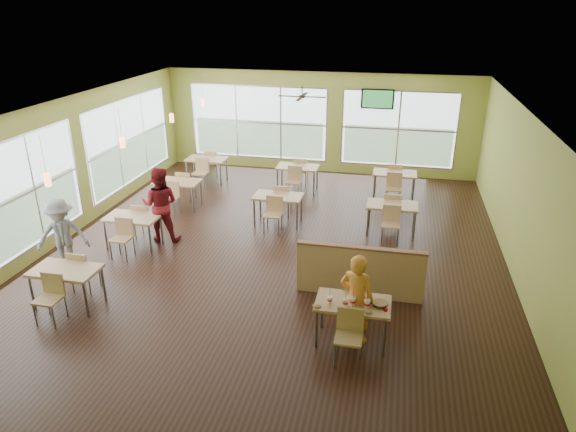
% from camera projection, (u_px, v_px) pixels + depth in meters
% --- Properties ---
extents(room, '(12.00, 12.04, 3.20)m').
position_uv_depth(room, '(275.00, 183.00, 11.00)').
color(room, black).
rests_on(room, ground).
extents(window_bays, '(9.24, 10.24, 2.38)m').
position_uv_depth(window_bays, '(209.00, 146.00, 14.33)').
color(window_bays, white).
rests_on(window_bays, room).
extents(main_table, '(1.22, 1.52, 0.87)m').
position_uv_depth(main_table, '(353.00, 308.00, 8.28)').
color(main_table, tan).
rests_on(main_table, floor).
extents(half_wall_divider, '(2.40, 0.14, 1.04)m').
position_uv_depth(half_wall_divider, '(360.00, 272.00, 9.63)').
color(half_wall_divider, tan).
rests_on(half_wall_divider, floor).
extents(dining_tables, '(6.92, 8.72, 0.87)m').
position_uv_depth(dining_tables, '(251.00, 195.00, 13.12)').
color(dining_tables, tan).
rests_on(dining_tables, floor).
extents(pendant_lights, '(0.11, 7.31, 0.86)m').
position_uv_depth(pendant_lights, '(148.00, 130.00, 11.90)').
color(pendant_lights, '#2D2119').
rests_on(pendant_lights, ceiling).
extents(ceiling_fan, '(1.25, 1.25, 0.29)m').
position_uv_depth(ceiling_fan, '(302.00, 96.00, 13.18)').
color(ceiling_fan, '#2D2119').
rests_on(ceiling_fan, ceiling).
extents(tv_backwall, '(1.00, 0.07, 0.60)m').
position_uv_depth(tv_backwall, '(378.00, 99.00, 15.63)').
color(tv_backwall, black).
rests_on(tv_backwall, wall_back).
extents(man_plaid, '(0.66, 0.52, 1.58)m').
position_uv_depth(man_plaid, '(357.00, 299.00, 8.26)').
color(man_plaid, '#EA4F1A').
rests_on(man_plaid, floor).
extents(patron_maroon, '(0.96, 0.80, 1.77)m').
position_uv_depth(patron_maroon, '(160.00, 204.00, 11.81)').
color(patron_maroon, maroon).
rests_on(patron_maroon, floor).
extents(patron_grey, '(1.17, 0.96, 1.58)m').
position_uv_depth(patron_grey, '(62.00, 235.00, 10.48)').
color(patron_grey, slate).
rests_on(patron_grey, floor).
extents(cup_blue, '(0.09, 0.09, 0.33)m').
position_uv_depth(cup_blue, '(330.00, 300.00, 8.19)').
color(cup_blue, white).
rests_on(cup_blue, main_table).
extents(cup_yellow, '(0.10, 0.10, 0.36)m').
position_uv_depth(cup_yellow, '(345.00, 302.00, 8.10)').
color(cup_yellow, white).
rests_on(cup_yellow, main_table).
extents(cup_red_near, '(0.10, 0.10, 0.36)m').
position_uv_depth(cup_red_near, '(353.00, 301.00, 8.13)').
color(cup_red_near, white).
rests_on(cup_red_near, main_table).
extents(cup_red_far, '(0.10, 0.10, 0.37)m').
position_uv_depth(cup_red_far, '(367.00, 304.00, 8.06)').
color(cup_red_far, white).
rests_on(cup_red_far, main_table).
extents(food_basket, '(0.26, 0.26, 0.06)m').
position_uv_depth(food_basket, '(380.00, 304.00, 8.13)').
color(food_basket, black).
rests_on(food_basket, main_table).
extents(ketchup_cup, '(0.07, 0.07, 0.03)m').
position_uv_depth(ketchup_cup, '(385.00, 310.00, 8.00)').
color(ketchup_cup, '#9D0003').
rests_on(ketchup_cup, main_table).
extents(wrapper_left, '(0.15, 0.14, 0.04)m').
position_uv_depth(wrapper_left, '(317.00, 306.00, 8.11)').
color(wrapper_left, '#A57D4F').
rests_on(wrapper_left, main_table).
extents(wrapper_mid, '(0.22, 0.20, 0.05)m').
position_uv_depth(wrapper_mid, '(355.00, 296.00, 8.36)').
color(wrapper_mid, '#A57D4F').
rests_on(wrapper_mid, main_table).
extents(wrapper_right, '(0.16, 0.15, 0.03)m').
position_uv_depth(wrapper_right, '(368.00, 312.00, 7.95)').
color(wrapper_right, '#A57D4F').
rests_on(wrapper_right, main_table).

